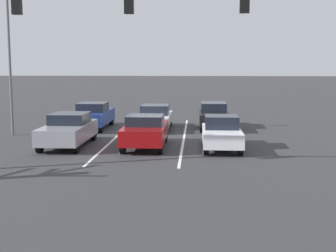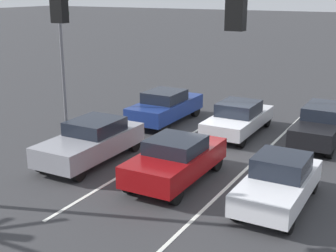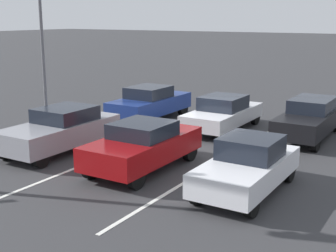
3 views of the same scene
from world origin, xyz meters
The scene contains 10 objects.
ground_plane centered at (0.00, 0.00, 0.00)m, with size 240.00×240.00×0.00m, color #333335.
lane_stripe_left_divider centered at (-1.82, 1.53, 0.01)m, with size 0.12×15.06×0.01m, color silver.
lane_stripe_center_divider centered at (1.82, 1.53, 0.01)m, with size 0.12×15.06×0.01m, color silver.
car_maroon_midlane_front centered at (-0.08, 4.69, 0.80)m, with size 1.91×4.32×1.54m.
car_white_leftlane_front centered at (-3.64, 4.81, 0.75)m, with size 1.73×4.08×1.53m.
car_gray_rightlane_front centered at (3.63, 4.49, 0.79)m, with size 1.90×4.62×1.56m.
car_navy_rightlane_second centered at (3.76, -1.48, 0.82)m, with size 1.84×4.62×1.59m.
car_silver_midlane_second centered at (-0.01, -1.45, 0.75)m, with size 1.84×4.59×1.48m.
car_black_leftlane_second centered at (-3.51, -2.05, 0.81)m, with size 1.70×4.75×1.57m.
street_lamp_right_shoulder centered at (7.50, 1.29, 5.18)m, with size 1.78×0.24×9.14m.
Camera 2 is at (-6.99, 17.75, 6.32)m, focal length 50.00 mm.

